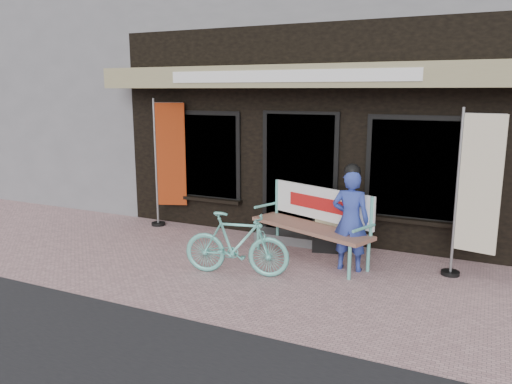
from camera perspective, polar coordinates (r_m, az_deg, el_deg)
The scene contains 9 objects.
ground at distance 7.04m, azimuth -0.86°, elevation -9.60°, with size 70.00×70.00×0.00m, color #BA8E90.
storefront at distance 11.24m, azimuth 10.62°, elevation 13.67°, with size 7.00×6.77×6.00m.
neighbor_left_near at distance 16.13m, azimuth -20.29°, elevation 13.21°, with size 10.00×7.00×6.40m, color slate.
bench at distance 7.62m, azimuth 6.74°, elevation -2.95°, with size 2.06×1.20×1.09m.
person at distance 7.20m, azimuth 10.75°, elevation -2.98°, with size 0.55×0.38×1.55m.
bicycle at distance 6.96m, azimuth -2.24°, elevation -5.95°, with size 0.42×1.49×0.90m, color #64C3B4.
nobori_red at distance 9.46m, azimuth -9.97°, elevation 3.47°, with size 0.70×0.39×2.40m.
nobori_cream at distance 7.23m, azimuth 23.77°, elevation -0.12°, with size 0.69×0.30×2.33m.
menu_stand at distance 7.93m, azimuth 8.26°, elevation -3.50°, with size 0.49×0.21×0.97m.
Camera 1 is at (2.90, -5.89, 2.54)m, focal length 35.00 mm.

